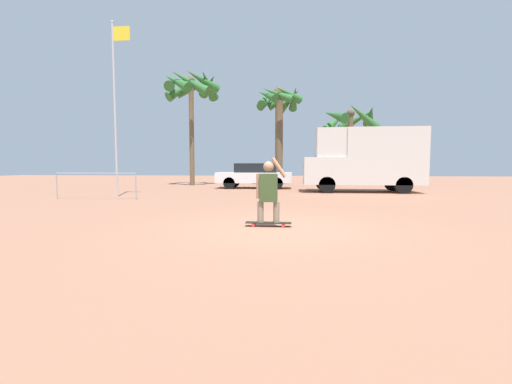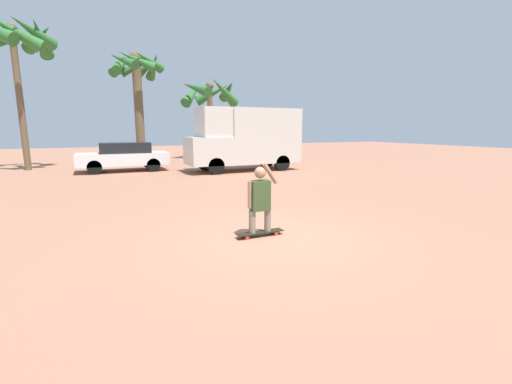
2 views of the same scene
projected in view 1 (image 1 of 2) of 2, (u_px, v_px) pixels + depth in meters
name	position (u px, v px, depth m)	size (l,w,h in m)	color
ground_plane	(279.00, 228.00, 7.44)	(80.00, 80.00, 0.00)	#A36B51
skateboard	(268.00, 223.00, 7.65)	(1.03, 0.22, 0.09)	black
person_skateboarder	(268.00, 189.00, 7.59)	(0.68, 0.24, 1.46)	gray
camper_van	(365.00, 158.00, 17.67)	(5.96, 2.11, 3.26)	black
parked_car_white	(255.00, 175.00, 20.73)	(4.51, 1.89, 1.51)	black
palm_tree_near_van	(352.00, 120.00, 25.28)	(4.26, 4.40, 5.88)	brown
palm_tree_center_background	(279.00, 107.00, 23.86)	(3.39, 3.40, 6.86)	brown
palm_tree_far_left	(192.00, 88.00, 23.37)	(4.12, 4.07, 7.80)	brown
flagpole	(116.00, 100.00, 14.89)	(0.84, 0.12, 7.58)	#B7B7BC
plaza_railing_segment	(96.00, 178.00, 13.90)	(3.46, 0.05, 1.08)	#99999E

